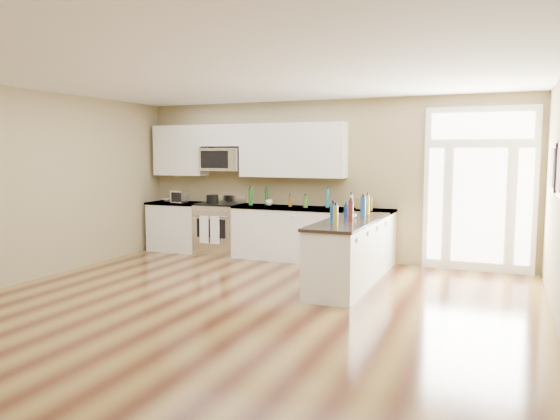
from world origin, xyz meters
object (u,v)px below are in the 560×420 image
object	(u,v)px
toaster_oven	(179,197)
peninsula_cabinet	(349,255)
kitchen_range	(220,228)
stockpot	(212,199)

from	to	relation	value
toaster_oven	peninsula_cabinet	bearing A→B (deg)	-12.03
kitchen_range	toaster_oven	xyz separation A→B (m)	(-0.79, -0.13, 0.58)
toaster_oven	kitchen_range	bearing A→B (deg)	17.19
stockpot	peninsula_cabinet	bearing A→B (deg)	-24.98
stockpot	toaster_oven	xyz separation A→B (m)	(-0.66, -0.08, 0.02)
peninsula_cabinet	kitchen_range	distance (m)	3.23
stockpot	toaster_oven	distance (m)	0.67
peninsula_cabinet	toaster_oven	bearing A→B (deg)	160.26
stockpot	toaster_oven	size ratio (longest dim) A/B	0.82
peninsula_cabinet	stockpot	world-z (taller)	stockpot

